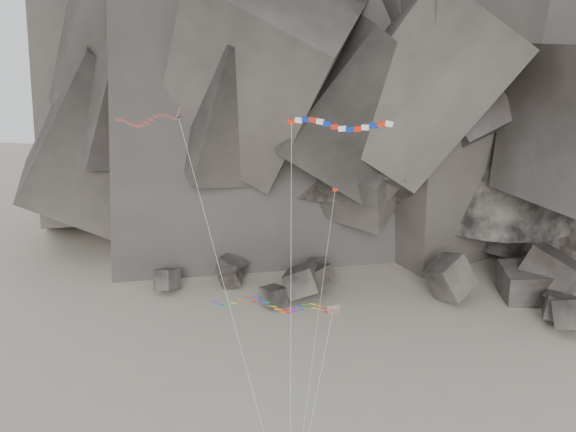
% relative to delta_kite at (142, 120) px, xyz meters
% --- Properties ---
extents(headland, '(110.00, 70.00, 84.00)m').
position_rel_delta_kite_xyz_m(headland, '(12.91, 64.38, 10.19)').
color(headland, '#534B44').
rests_on(headland, ground).
extents(boulder_field, '(66.95, 18.79, 9.20)m').
position_rel_delta_kite_xyz_m(boulder_field, '(35.51, 29.57, -29.53)').
color(boulder_field, '#47423F').
rests_on(boulder_field, ground).
extents(delta_kite, '(22.15, 17.89, 32.07)m').
position_rel_delta_kite_xyz_m(delta_kite, '(0.00, 0.00, 0.00)').
color(delta_kite, red).
rests_on(delta_kite, ground).
extents(banner_kite, '(9.78, 17.24, 31.41)m').
position_rel_delta_kite_xyz_m(banner_kite, '(19.73, -1.37, 0.21)').
color(banner_kite, red).
rests_on(banner_kite, ground).
extents(parafoil_kite, '(13.62, 14.29, 14.05)m').
position_rel_delta_kite_xyz_m(parafoil_kite, '(13.45, -3.53, -17.24)').
color(parafoil_kite, '#CECD0B').
rests_on(parafoil_kite, ground).
extents(pennant_kite, '(1.50, 15.68, 24.98)m').
position_rel_delta_kite_xyz_m(pennant_kite, '(19.26, -6.55, -13.10)').
color(pennant_kite, red).
rests_on(pennant_kite, ground).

